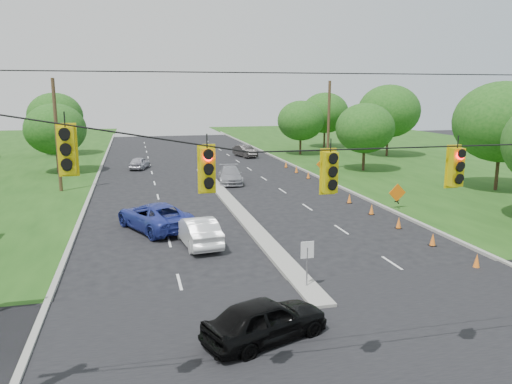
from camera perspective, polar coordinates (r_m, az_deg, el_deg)
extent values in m
plane|color=black|center=(16.02, 13.37, -18.80)|extent=(160.00, 160.00, 0.00)
cube|color=black|center=(16.02, 13.37, -18.80)|extent=(160.00, 14.00, 0.02)
cube|color=gray|center=(43.10, -18.19, 0.19)|extent=(0.25, 110.00, 0.16)
cube|color=gray|center=(46.10, 7.68, 1.37)|extent=(0.25, 110.00, 0.16)
cube|color=gray|center=(34.79, -2.48, -1.83)|extent=(1.00, 34.00, 0.18)
cylinder|color=gray|center=(20.63, 5.84, -8.71)|extent=(0.06, 0.06, 1.80)
cube|color=white|center=(20.37, 5.89, -6.59)|extent=(0.55, 0.04, 0.70)
cylinder|color=black|center=(13.05, 16.79, 6.62)|extent=(24.00, 0.04, 0.04)
cube|color=yellow|center=(11.36, -20.80, 4.44)|extent=(0.34, 0.24, 1.00)
cube|color=yellow|center=(11.46, -5.57, 2.54)|extent=(0.34, 0.24, 1.00)
cube|color=yellow|center=(12.28, 8.45, 2.23)|extent=(0.34, 0.24, 1.00)
cube|color=yellow|center=(13.97, 21.88, 2.64)|extent=(0.34, 0.24, 1.00)
cylinder|color=#422D1C|center=(42.76, -21.79, 5.96)|extent=(0.28, 0.28, 9.00)
cylinder|color=#422D1C|center=(51.05, 8.29, 7.42)|extent=(0.28, 0.28, 9.00)
cone|color=orange|center=(25.18, 23.91, -7.23)|extent=(0.32, 0.32, 0.70)
cone|color=orange|center=(27.88, 19.55, -5.13)|extent=(0.32, 0.32, 0.70)
cone|color=orange|center=(30.74, 16.00, -3.39)|extent=(0.32, 0.32, 0.70)
cone|color=orange|center=(33.72, 13.07, -1.94)|extent=(0.32, 0.32, 0.70)
cone|color=orange|center=(36.80, 10.63, -0.73)|extent=(0.32, 0.32, 0.70)
cone|color=orange|center=(39.94, 8.57, 0.30)|extent=(0.32, 0.32, 0.70)
cone|color=orange|center=(43.35, 7.56, 1.21)|extent=(0.32, 0.32, 0.70)
cone|color=orange|center=(46.58, 6.00, 1.95)|extent=(0.32, 0.32, 0.70)
cone|color=orange|center=(49.84, 4.64, 2.60)|extent=(0.32, 0.32, 0.70)
cone|color=orange|center=(53.14, 3.45, 3.17)|extent=(0.32, 0.32, 0.70)
cube|color=black|center=(35.65, 15.79, -1.03)|extent=(0.06, 0.58, 0.26)
cube|color=black|center=(35.65, 15.79, -1.03)|extent=(0.06, 0.58, 0.26)
cube|color=orange|center=(35.53, 15.85, -0.08)|extent=(1.27, 0.05, 1.27)
cube|color=black|center=(48.09, 7.61, 2.46)|extent=(0.06, 0.58, 0.26)
cube|color=black|center=(48.09, 7.61, 2.46)|extent=(0.06, 0.58, 0.26)
cube|color=orange|center=(48.01, 7.63, 3.16)|extent=(1.27, 0.05, 1.27)
cylinder|color=black|center=(53.16, -21.71, 3.37)|extent=(0.28, 0.28, 2.52)
ellipsoid|color=#194C14|center=(52.86, -21.96, 6.68)|extent=(5.88, 5.88, 5.04)
cylinder|color=black|center=(68.18, -21.74, 5.13)|extent=(0.28, 0.28, 2.88)
ellipsoid|color=#194C14|center=(67.93, -21.96, 8.08)|extent=(6.72, 6.72, 5.76)
cylinder|color=black|center=(45.05, 25.85, 2.18)|extent=(0.28, 0.28, 3.24)
ellipsoid|color=#194C14|center=(44.66, 26.29, 7.19)|extent=(7.56, 7.56, 6.48)
cylinder|color=black|center=(51.88, 12.19, 3.75)|extent=(0.28, 0.28, 2.52)
ellipsoid|color=#194C14|center=(51.57, 12.34, 7.14)|extent=(5.88, 5.88, 5.04)
cylinder|color=black|center=(64.32, 14.77, 5.40)|extent=(0.28, 0.28, 3.24)
ellipsoid|color=#194C14|center=(64.05, 14.95, 8.92)|extent=(7.56, 7.56, 6.48)
cylinder|color=black|center=(72.58, 7.81, 6.17)|extent=(0.28, 0.28, 2.88)
ellipsoid|color=#194C14|center=(72.35, 7.89, 8.95)|extent=(6.72, 6.72, 5.76)
cylinder|color=black|center=(64.00, 5.09, 5.38)|extent=(0.28, 0.28, 2.52)
ellipsoid|color=#194C14|center=(63.75, 5.14, 8.13)|extent=(5.88, 5.88, 5.04)
imported|color=black|center=(16.66, 1.10, -14.39)|extent=(4.62, 3.14, 1.46)
imported|color=white|center=(26.53, -6.68, -4.44)|extent=(2.17, 4.77, 1.52)
imported|color=#293697|center=(29.83, -11.52, -2.72)|extent=(4.87, 6.38, 1.61)
imported|color=gray|center=(44.12, -2.96, 1.96)|extent=(2.64, 5.19, 1.44)
imported|color=#A7A4B1|center=(53.59, -13.17, 3.27)|extent=(2.52, 4.01, 1.27)
imported|color=#2A2827|center=(61.83, -1.26, 4.70)|extent=(2.49, 4.61, 1.44)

